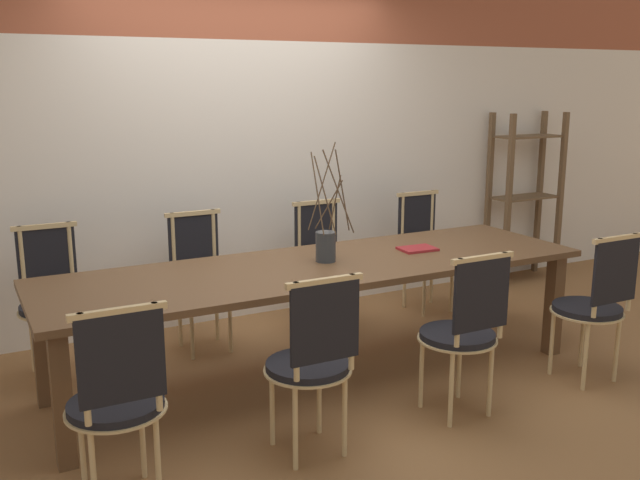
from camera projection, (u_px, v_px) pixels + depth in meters
ground_plane at (320, 376)px, 4.51m from camera, size 16.00×16.00×0.00m
wall_rear at (235, 112)px, 5.35m from camera, size 12.00×0.06×3.20m
dining_table at (320, 275)px, 4.37m from camera, size 3.39×0.98×0.74m
chair_near_leftend at (118, 397)px, 3.04m from camera, size 0.44×0.44×0.95m
chair_near_left at (312, 358)px, 3.46m from camera, size 0.44×0.44×0.95m
chair_near_center at (464, 328)px, 3.88m from camera, size 0.44×0.44×0.95m
chair_near_right at (594, 302)px, 4.34m from camera, size 0.44×0.44×0.95m
chair_far_leftend at (53, 296)px, 4.46m from camera, size 0.44×0.44×0.95m
chair_far_left at (201, 276)px, 4.90m from camera, size 0.44×0.44×0.95m
chair_far_center at (324, 260)px, 5.34m from camera, size 0.44×0.44×0.95m
chair_far_right at (425, 247)px, 5.76m from camera, size 0.44×0.44×0.95m
vase_centerpiece at (326, 243)px, 4.39m from camera, size 0.26×0.29×0.73m
book_stack at (417, 249)px, 4.70m from camera, size 0.25×0.19×0.02m
shelving_rack at (524, 198)px, 6.58m from camera, size 0.67×0.31×1.55m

